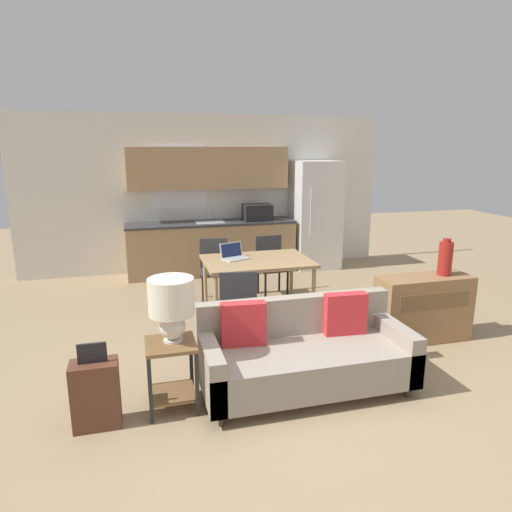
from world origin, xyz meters
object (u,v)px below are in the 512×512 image
object	(u,v)px
table_lamp	(171,303)
laptop	(234,255)
dining_chair_far_left	(214,267)
dining_chair_near_left	(237,303)
couch	(303,354)
suitcase	(96,394)
side_table	(171,365)
dining_table	(257,265)
vase	(445,258)
dining_chair_far_right	(271,263)
refrigerator	(315,215)
credenza	(423,308)

from	to	relation	value
table_lamp	laptop	size ratio (longest dim) A/B	1.39
dining_chair_far_left	dining_chair_near_left	world-z (taller)	same
laptop	dining_chair_near_left	bearing A→B (deg)	-120.28
couch	suitcase	xyz separation A→B (m)	(-1.78, -0.15, -0.05)
side_table	suitcase	distance (m)	0.62
dining_chair_near_left	dining_table	bearing A→B (deg)	-110.85
laptop	vase	bearing A→B (deg)	-52.03
couch	table_lamp	xyz separation A→B (m)	(-1.16, -0.00, 0.60)
dining_table	dining_chair_far_left	distance (m)	0.92
table_lamp	dining_chair_far_left	bearing A→B (deg)	73.10
couch	vase	world-z (taller)	vase
vase	side_table	bearing A→B (deg)	-167.36
dining_chair_far_right	refrigerator	bearing A→B (deg)	44.81
side_table	laptop	bearing A→B (deg)	64.25
laptop	suitcase	size ratio (longest dim) A/B	0.55
dining_table	dining_chair_far_left	bearing A→B (deg)	117.83
couch	dining_chair_far_left	distance (m)	2.68
dining_table	side_table	xyz separation A→B (m)	(-1.25, -1.89, -0.30)
table_lamp	dining_chair_far_left	distance (m)	2.81
side_table	dining_chair_far_right	xyz separation A→B (m)	(1.68, 2.68, 0.09)
dining_table	dining_chair_near_left	xyz separation A→B (m)	(-0.44, -0.80, -0.20)
vase	laptop	xyz separation A→B (m)	(-2.14, 1.33, -0.14)
laptop	couch	bearing A→B (deg)	-104.29
dining_table	dining_chair_near_left	world-z (taller)	dining_chair_near_left
dining_chair_far_right	dining_chair_near_left	distance (m)	1.81
dining_table	credenza	xyz separation A→B (m)	(1.63, -1.20, -0.32)
dining_table	table_lamp	size ratio (longest dim) A/B	2.49
suitcase	refrigerator	bearing A→B (deg)	49.73
couch	dining_chair_near_left	bearing A→B (deg)	109.34
refrigerator	dining_chair_far_left	xyz separation A→B (m)	(-2.09, -1.36, -0.47)
dining_table	credenza	bearing A→B (deg)	-36.37
refrigerator	couch	world-z (taller)	refrigerator
vase	laptop	world-z (taller)	vase
credenza	vase	world-z (taller)	vase
side_table	dining_chair_near_left	bearing A→B (deg)	53.42
credenza	dining_chair_far_right	world-z (taller)	dining_chair_far_right
table_lamp	vase	size ratio (longest dim) A/B	1.29
dining_table	dining_chair_far_right	xyz separation A→B (m)	(0.43, 0.79, -0.20)
refrigerator	table_lamp	bearing A→B (deg)	-125.81
refrigerator	couch	bearing A→B (deg)	-113.44
dining_table	suitcase	bearing A→B (deg)	-132.79
dining_table	side_table	bearing A→B (deg)	-123.53
couch	side_table	distance (m)	1.19
dining_table	dining_chair_far_right	bearing A→B (deg)	61.71
credenza	laptop	size ratio (longest dim) A/B	2.76
dining_chair_far_right	suitcase	distance (m)	3.61
side_table	laptop	xyz separation A→B (m)	(0.98, 2.03, 0.41)
table_lamp	vase	distance (m)	3.17
side_table	laptop	size ratio (longest dim) A/B	1.53
laptop	dining_table	bearing A→B (deg)	-47.53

